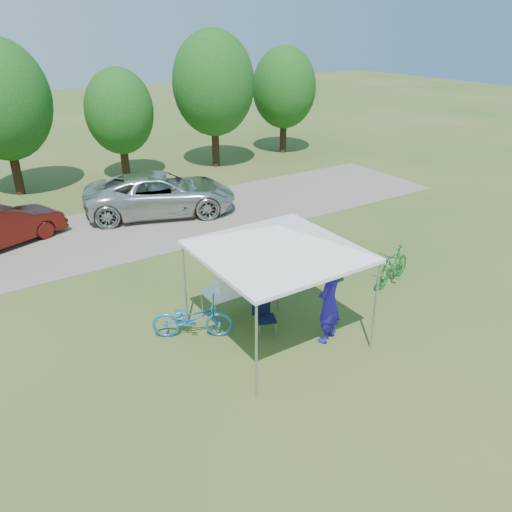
% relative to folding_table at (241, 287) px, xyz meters
% --- Properties ---
extents(ground, '(100.00, 100.00, 0.00)m').
position_rel_folding_table_xyz_m(ground, '(0.15, -1.28, -0.72)').
color(ground, '#2D5119').
rests_on(ground, ground).
extents(gravel_strip, '(24.00, 5.00, 0.02)m').
position_rel_folding_table_xyz_m(gravel_strip, '(0.15, 6.72, -0.71)').
color(gravel_strip, gray).
rests_on(gravel_strip, ground).
extents(canopy, '(4.53, 4.53, 3.00)m').
position_rel_folding_table_xyz_m(canopy, '(0.15, -1.28, 1.93)').
color(canopy, '#A5A5AA').
rests_on(canopy, ground).
extents(treeline, '(24.89, 4.28, 6.30)m').
position_rel_folding_table_xyz_m(treeline, '(-0.14, 12.77, 2.81)').
color(treeline, '#382314').
rests_on(treeline, ground).
extents(folding_table, '(1.87, 0.78, 0.77)m').
position_rel_folding_table_xyz_m(folding_table, '(0.00, 0.00, 0.00)').
color(folding_table, white).
rests_on(folding_table, ground).
extents(folding_chair, '(0.55, 0.58, 0.83)m').
position_rel_folding_table_xyz_m(folding_chair, '(0.02, -0.97, -0.24)').
color(folding_chair, black).
rests_on(folding_chair, ground).
extents(cooler, '(0.45, 0.30, 0.32)m').
position_rel_folding_table_xyz_m(cooler, '(-0.45, 0.00, 0.21)').
color(cooler, white).
rests_on(cooler, folding_table).
extents(ice_cream_cup, '(0.08, 0.08, 0.06)m').
position_rel_folding_table_xyz_m(ice_cream_cup, '(0.44, -0.05, 0.07)').
color(ice_cream_cup, gold).
rests_on(ice_cream_cup, folding_table).
extents(cyclist, '(0.84, 0.72, 1.96)m').
position_rel_folding_table_xyz_m(cyclist, '(1.05, -2.00, 0.26)').
color(cyclist, '#2616B9').
rests_on(cyclist, ground).
extents(bike_blue, '(1.88, 1.47, 0.95)m').
position_rel_folding_table_xyz_m(bike_blue, '(-1.43, -0.25, -0.25)').
color(bike_blue, blue).
rests_on(bike_blue, ground).
extents(bike_green, '(1.74, 0.90, 1.01)m').
position_rel_folding_table_xyz_m(bike_green, '(4.31, -0.86, -0.22)').
color(bike_green, '#197129').
rests_on(bike_green, ground).
extents(bike_dark, '(2.09, 1.55, 1.05)m').
position_rel_folding_table_xyz_m(bike_dark, '(2.38, 0.28, -0.20)').
color(bike_dark, black).
rests_on(bike_dark, ground).
extents(minivan, '(5.98, 4.17, 1.52)m').
position_rel_folding_table_xyz_m(minivan, '(1.18, 7.64, 0.05)').
color(minivan, silver).
rests_on(minivan, gravel_strip).
extents(sedan, '(4.14, 2.64, 1.29)m').
position_rel_folding_table_xyz_m(sedan, '(-4.26, 7.63, -0.06)').
color(sedan, '#4C110C').
rests_on(sedan, gravel_strip).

